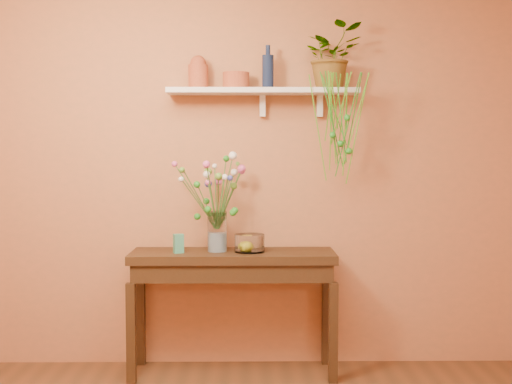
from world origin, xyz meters
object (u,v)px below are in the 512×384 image
terracotta_jug (198,73)px  blue_bottle (268,71)px  spider_plant (331,56)px  glass_bowl (250,244)px  sideboard (233,269)px  glass_vase (217,234)px  bouquet (219,183)px

terracotta_jug → blue_bottle: size_ratio=0.78×
spider_plant → glass_bowl: (-0.56, -0.11, -1.26)m
sideboard → glass_vase: size_ratio=5.08×
bouquet → glass_bowl: bouquet is taller
glass_vase → bouquet: bouquet is taller
sideboard → bouquet: size_ratio=2.46×
blue_bottle → bouquet: bearing=-166.0°
blue_bottle → spider_plant: bearing=-0.4°
sideboard → blue_bottle: size_ratio=4.73×
blue_bottle → sideboard: bearing=-158.5°
bouquet → glass_bowl: bearing=-9.7°
spider_plant → glass_bowl: 1.39m
sideboard → glass_vase: 0.26m
sideboard → spider_plant: bearing=7.7°
sideboard → blue_bottle: 1.37m
blue_bottle → bouquet: blue_bottle is taller
terracotta_jug → blue_bottle: blue_bottle is taller
blue_bottle → glass_bowl: blue_bottle is taller
terracotta_jug → bouquet: 0.77m
spider_plant → glass_vase: bearing=-174.0°
bouquet → sideboard: bearing=-7.0°
spider_plant → bouquet: 1.15m
terracotta_jug → glass_vase: bearing=-42.7°
sideboard → glass_vase: bearing=174.6°
terracotta_jug → spider_plant: (0.91, -0.04, 0.11)m
glass_vase → bouquet: bearing=5.3°
blue_bottle → glass_vase: blue_bottle is taller
terracotta_jug → glass_bowl: (0.35, -0.16, -1.16)m
glass_vase → glass_bowl: bearing=-8.8°
terracotta_jug → blue_bottle: bearing=-4.5°
bouquet → terracotta_jug: bearing=140.4°
terracotta_jug → blue_bottle: 0.48m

